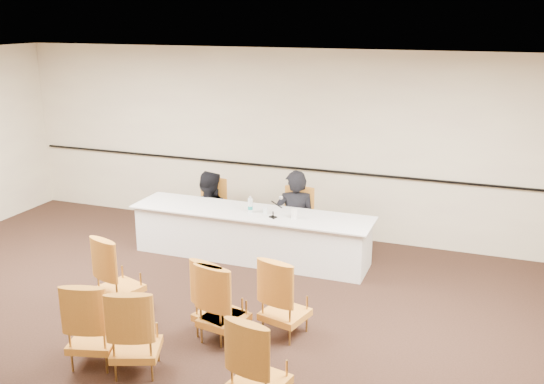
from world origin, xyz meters
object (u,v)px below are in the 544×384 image
Objects in this scene: panelist_main at (295,225)px; panelist_second at (209,219)px; aud_chair_front_left at (119,272)px; panelist_second_chair at (209,210)px; drinking_glass at (265,210)px; aud_chair_back_left at (93,322)px; panel_table at (251,235)px; aud_chair_back_mid at (135,329)px; aud_chair_back_right at (260,361)px; microphone at (273,208)px; coffee_cup at (294,214)px; panelist_main_chair at (295,220)px; aud_chair_extra at (224,301)px; water_bottle at (250,204)px; aud_chair_front_right at (285,296)px; aud_chair_front_mid at (219,297)px.

panelist_second is (-1.47, -0.00, -0.08)m from panelist_main.
panelist_second_chair is at bearing 109.78° from aud_chair_front_left.
aud_chair_back_left is at bearing -101.72° from drinking_glass.
panel_table is 3.80× the size of aud_chair_back_mid.
aud_chair_back_mid is 1.00× the size of aud_chair_back_right.
panelist_second_chair is 3.17× the size of microphone.
microphone is at bearing -165.99° from coffee_cup.
panelist_main is 1.47m from panelist_second_chair.
panelist_main reaches higher than panelist_main_chair.
aud_chair_back_left is (-0.93, -3.75, 0.08)m from panelist_main.
aud_chair_front_left is 1.55m from aud_chair_extra.
water_bottle is at bearing -30.78° from panelist_second_chair.
water_bottle is 0.24m from drinking_glass.
microphone is 0.32× the size of aud_chair_front_left.
microphone is at bearing 128.19° from aud_chair_front_right.
aud_chair_front_mid is at bearing -62.03° from microphone.
aud_chair_back_left is 0.49m from aud_chair_back_mid.
panelist_second is 6.69× the size of water_bottle.
aud_chair_front_right and aud_chair_back_right have the same top height.
drinking_glass is at bearing 2.87° from water_bottle.
water_bottle is at bearing 31.26° from panelist_main.
panelist_second_chair is 1.59m from microphone.
aud_chair_front_right is at bearing -74.20° from coffee_cup.
panelist_main reaches higher than water_bottle.
aud_chair_front_left is at bearing 109.28° from aud_chair_back_mid.
panelist_second is at bearing 128.45° from aud_chair_extra.
aud_chair_front_left reaches higher than coffee_cup.
panelist_main is 3.87m from aud_chair_back_left.
coffee_cup is at bearing 57.51° from aud_chair_back_mid.
aud_chair_back_left is (-0.42, -3.21, 0.11)m from panel_table.
coffee_cup is (0.46, -0.06, 0.02)m from drinking_glass.
aud_chair_extra is (0.56, 0.87, 0.00)m from aud_chair_back_mid.
aud_chair_front_left is at bearing 90.40° from panelist_second.
coffee_cup is (1.66, -0.63, 0.48)m from panelist_second.
aud_chair_back_mid is (-0.17, -3.17, -0.30)m from drinking_glass.
coffee_cup is at bearing 114.97° from aud_chair_back_right.
panelist_main_chair is at bearing 79.94° from aud_chair_front_left.
panelist_second_chair and aud_chair_front_right have the same top height.
aud_chair_front_right is 0.69m from aud_chair_extra.
aud_chair_back_right is at bearing -66.22° from panel_table.
drinking_glass is 0.46m from coffee_cup.
aud_chair_back_mid is (-0.44, -3.73, 0.08)m from panelist_main.
panelist_second is 1.69× the size of aud_chair_front_left.
coffee_cup is (0.19, -0.63, 0.39)m from panelist_main.
aud_chair_front_right is at bearing -57.90° from panel_table.
water_bottle reaches higher than drinking_glass.
water_bottle reaches higher than aud_chair_extra.
water_bottle reaches higher than aud_chair_back_mid.
microphone is 0.24m from drinking_glass.
panelist_second_chair and aud_chair_front_mid have the same top height.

